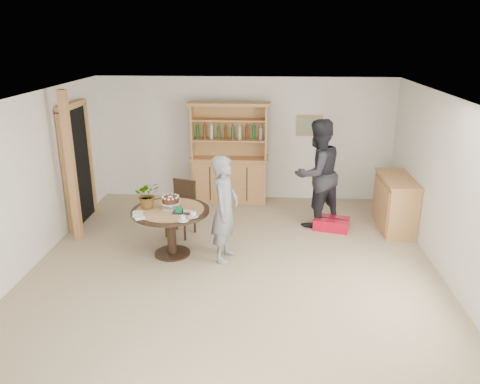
% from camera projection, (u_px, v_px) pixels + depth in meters
% --- Properties ---
extents(ground, '(7.00, 7.00, 0.00)m').
position_uv_depth(ground, '(232.00, 278.00, 6.67)').
color(ground, tan).
rests_on(ground, ground).
extents(room_shell, '(6.04, 7.04, 2.52)m').
position_uv_depth(room_shell, '(232.00, 160.00, 6.11)').
color(room_shell, white).
rests_on(room_shell, ground).
extents(doorway, '(0.13, 1.10, 2.18)m').
position_uv_depth(doorway, '(77.00, 163.00, 8.36)').
color(doorway, black).
rests_on(doorway, ground).
extents(pine_post, '(0.12, 0.12, 2.50)m').
position_uv_depth(pine_post, '(71.00, 168.00, 7.55)').
color(pine_post, tan).
rests_on(pine_post, ground).
extents(hutch, '(1.62, 0.54, 2.04)m').
position_uv_depth(hutch, '(229.00, 169.00, 9.52)').
color(hutch, tan).
rests_on(hutch, ground).
extents(sideboard, '(0.54, 1.26, 0.94)m').
position_uv_depth(sideboard, '(395.00, 203.00, 8.24)').
color(sideboard, tan).
rests_on(sideboard, ground).
extents(dining_table, '(1.20, 1.20, 0.76)m').
position_uv_depth(dining_table, '(171.00, 219.00, 7.20)').
color(dining_table, black).
rests_on(dining_table, ground).
extents(dining_chair, '(0.53, 0.53, 0.95)m').
position_uv_depth(dining_chair, '(182.00, 204.00, 8.00)').
color(dining_chair, black).
rests_on(dining_chair, ground).
extents(birthday_cake, '(0.30, 0.30, 0.20)m').
position_uv_depth(birthday_cake, '(171.00, 201.00, 7.16)').
color(birthday_cake, white).
rests_on(birthday_cake, dining_table).
extents(flower_vase, '(0.47, 0.44, 0.42)m').
position_uv_depth(flower_vase, '(148.00, 195.00, 7.15)').
color(flower_vase, '#3F7233').
rests_on(flower_vase, dining_table).
extents(gift_tray, '(0.30, 0.20, 0.08)m').
position_uv_depth(gift_tray, '(183.00, 211.00, 7.01)').
color(gift_tray, black).
rests_on(gift_tray, dining_table).
extents(coffee_cup_a, '(0.15, 0.15, 0.09)m').
position_uv_depth(coffee_cup_a, '(193.00, 214.00, 6.85)').
color(coffee_cup_a, white).
rests_on(coffee_cup_a, dining_table).
extents(coffee_cup_b, '(0.15, 0.15, 0.08)m').
position_uv_depth(coffee_cup_b, '(183.00, 219.00, 6.70)').
color(coffee_cup_b, white).
rests_on(coffee_cup_b, dining_table).
extents(napkins, '(0.24, 0.33, 0.03)m').
position_uv_depth(napkins, '(138.00, 215.00, 6.87)').
color(napkins, white).
rests_on(napkins, dining_table).
extents(teen_boy, '(0.51, 0.67, 1.64)m').
position_uv_depth(teen_boy, '(225.00, 209.00, 6.99)').
color(teen_boy, slate).
rests_on(teen_boy, ground).
extents(adult_person, '(1.19, 1.14, 1.93)m').
position_uv_depth(adult_person, '(317.00, 173.00, 8.23)').
color(adult_person, black).
rests_on(adult_person, ground).
extents(red_suitcase, '(0.68, 0.54, 0.21)m').
position_uv_depth(red_suitcase, '(331.00, 224.00, 8.31)').
color(red_suitcase, red).
rests_on(red_suitcase, ground).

